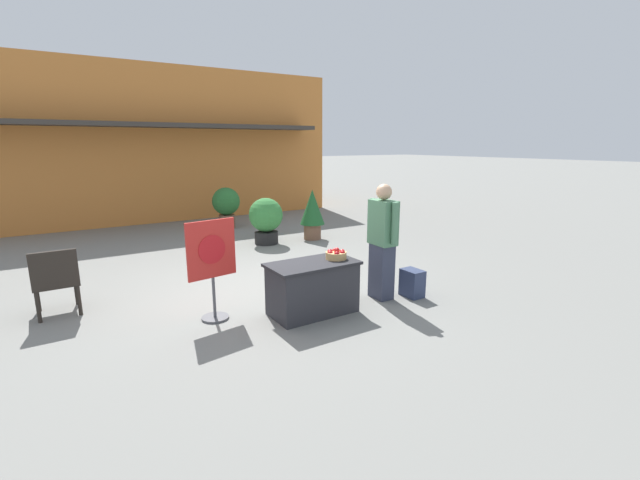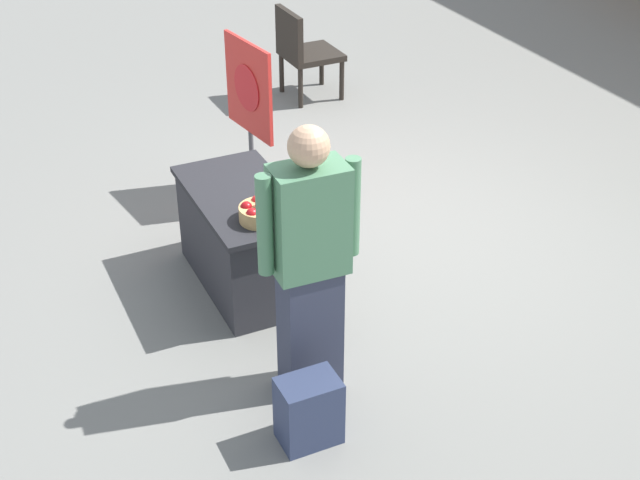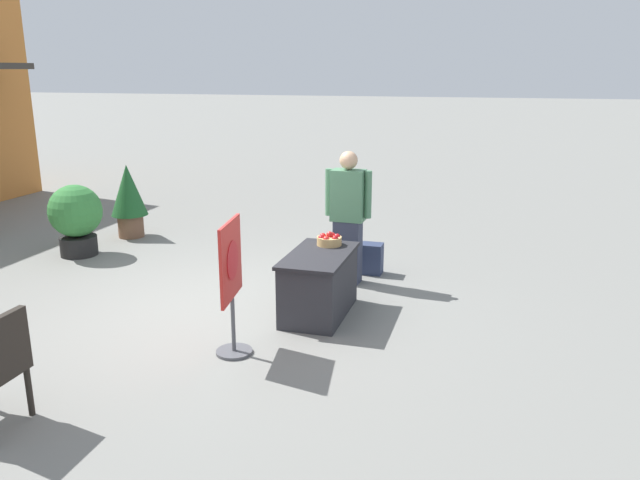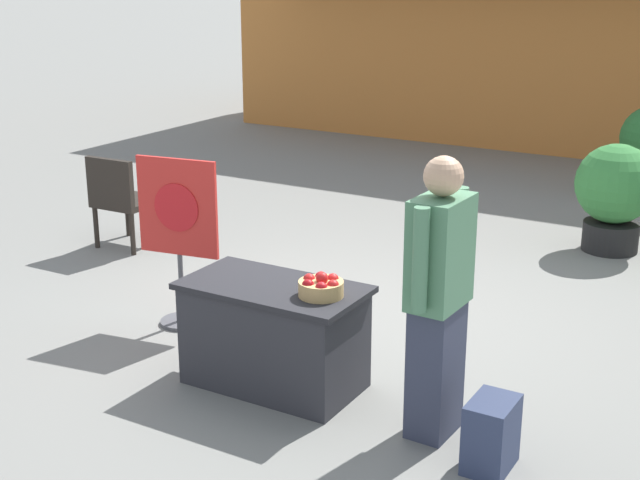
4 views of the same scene
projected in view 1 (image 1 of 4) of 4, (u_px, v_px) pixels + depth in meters
The scene contains 11 objects.
ground_plane at pixel (263, 291), 6.79m from camera, with size 120.00×120.00×0.00m, color slate.
storefront_building at pixel (138, 145), 13.68m from camera, with size 11.52×4.85×4.48m.
display_table at pixel (313, 288), 5.85m from camera, with size 1.22×0.66×0.72m.
apple_basket at pixel (336, 254), 5.93m from camera, with size 0.29×0.29×0.16m.
person_visitor at pixel (382, 241), 6.31m from camera, with size 0.28×0.61×1.72m.
backpack at pixel (412, 283), 6.52m from camera, with size 0.24×0.34×0.42m.
poster_board at pixel (212, 264), 5.55m from camera, with size 0.67×0.36×1.34m.
patio_chair at pixel (55, 278), 5.72m from camera, with size 0.56×0.56×0.94m.
potted_plant_far_left at pixel (312, 211), 10.32m from camera, with size 0.59×0.59×1.21m.
potted_plant_near_right at pixel (226, 204), 11.69m from camera, with size 0.75×0.75×1.12m.
potted_plant_far_right at pixel (266, 218), 9.86m from camera, with size 0.78×0.78×1.07m.
Camera 1 is at (-2.69, -5.93, 2.30)m, focal length 24.00 mm.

